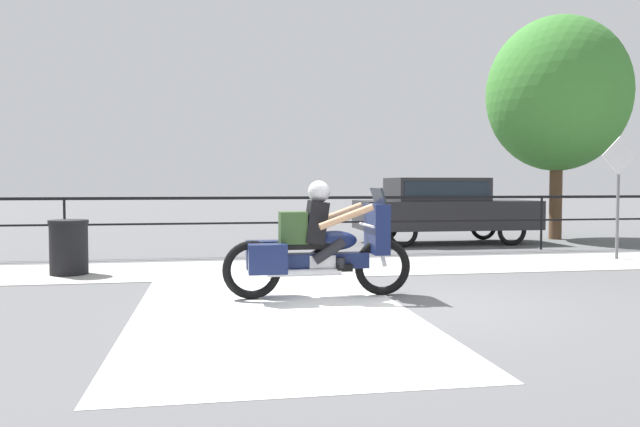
# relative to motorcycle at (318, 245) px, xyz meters

# --- Properties ---
(ground_plane) EXTENTS (120.00, 120.00, 0.00)m
(ground_plane) POSITION_rel_motorcycle_xyz_m (0.86, -0.57, -0.68)
(ground_plane) COLOR #565659
(sidewalk_band) EXTENTS (44.00, 2.40, 0.01)m
(sidewalk_band) POSITION_rel_motorcycle_xyz_m (0.86, 2.83, -0.68)
(sidewalk_band) COLOR #A8A59E
(sidewalk_band) RESTS_ON ground
(crosswalk_band) EXTENTS (3.16, 6.00, 0.01)m
(crosswalk_band) POSITION_rel_motorcycle_xyz_m (-0.68, -0.77, -0.68)
(crosswalk_band) COLOR silver
(crosswalk_band) RESTS_ON ground
(fence_railing) EXTENTS (36.00, 0.05, 1.22)m
(fence_railing) POSITION_rel_motorcycle_xyz_m (0.86, 4.99, 0.28)
(fence_railing) COLOR black
(fence_railing) RESTS_ON ground
(motorcycle) EXTENTS (2.49, 0.76, 1.52)m
(motorcycle) POSITION_rel_motorcycle_xyz_m (0.00, 0.00, 0.00)
(motorcycle) COLOR black
(motorcycle) RESTS_ON ground
(parked_car) EXTENTS (4.40, 1.74, 1.63)m
(parked_car) POSITION_rel_motorcycle_xyz_m (4.28, 6.75, 0.25)
(parked_car) COLOR #232326
(parked_car) RESTS_ON ground
(trash_bin) EXTENTS (0.63, 0.63, 0.90)m
(trash_bin) POSITION_rel_motorcycle_xyz_m (-3.66, 2.67, -0.23)
(trash_bin) COLOR black
(trash_bin) RESTS_ON ground
(street_sign) EXTENTS (0.75, 0.06, 2.41)m
(street_sign) POSITION_rel_motorcycle_xyz_m (6.48, 3.05, 0.84)
(street_sign) COLOR slate
(street_sign) RESTS_ON ground
(tree_behind_sign) EXTENTS (3.72, 3.72, 5.93)m
(tree_behind_sign) POSITION_rel_motorcycle_xyz_m (7.74, 7.43, 3.19)
(tree_behind_sign) COLOR brown
(tree_behind_sign) RESTS_ON ground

